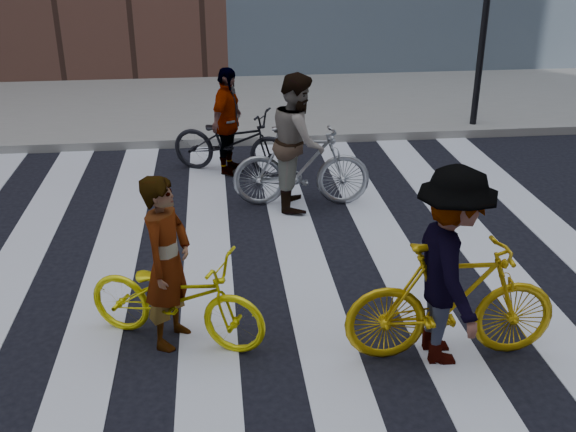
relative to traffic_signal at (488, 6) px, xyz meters
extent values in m
plane|color=black|center=(-4.40, -5.32, -2.28)|extent=(100.00, 100.00, 0.00)
cube|color=gray|center=(-4.40, 2.18, -2.20)|extent=(100.00, 5.00, 0.15)
cube|color=silver|center=(-6.05, -5.32, -2.27)|extent=(0.55, 10.00, 0.01)
cube|color=silver|center=(-4.95, -5.32, -2.27)|extent=(0.55, 10.00, 0.01)
cube|color=silver|center=(-3.85, -5.32, -2.27)|extent=(0.55, 10.00, 0.01)
cube|color=silver|center=(-2.75, -5.32, -2.27)|extent=(0.55, 10.00, 0.01)
cube|color=silver|center=(-1.65, -5.32, -2.27)|extent=(0.55, 10.00, 0.01)
cylinder|color=black|center=(0.00, 0.08, -0.68)|extent=(0.12, 0.12, 3.20)
imported|color=yellow|center=(-5.23, -6.17, -1.82)|extent=(1.86, 1.29, 0.93)
imported|color=#93979C|center=(-3.65, -3.04, -1.71)|extent=(1.92, 0.68, 1.13)
imported|color=#CD9E0B|center=(-2.79, -6.70, -1.71)|extent=(1.92, 0.61, 1.14)
imported|color=black|center=(-4.55, -1.64, -1.77)|extent=(2.04, 1.40, 1.02)
imported|color=slate|center=(-5.28, -6.17, -1.45)|extent=(0.61, 0.72, 1.66)
imported|color=slate|center=(-3.70, -3.04, -1.36)|extent=(0.77, 0.95, 1.85)
imported|color=slate|center=(-2.84, -6.70, -1.37)|extent=(0.72, 1.21, 1.83)
imported|color=slate|center=(-4.60, -1.64, -1.45)|extent=(0.76, 1.05, 1.65)
camera|label=1|loc=(-4.80, -11.63, 1.39)|focal=42.00mm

